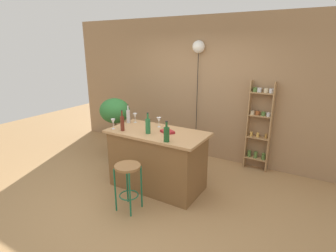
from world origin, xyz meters
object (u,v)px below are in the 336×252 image
(wine_glass_center, at_px, (159,120))
(wine_glass_right, at_px, (135,116))
(bottle_wine_red, at_px, (122,123))
(cookbook, at_px, (167,132))
(plant_stool, at_px, (117,148))
(spice_shelf, at_px, (259,125))
(pendant_globe_light, at_px, (199,48))
(bottle_olive_oil, at_px, (167,134))
(potted_plant, at_px, (115,114))
(wine_glass_left, at_px, (113,122))
(bottle_vinegar, at_px, (128,116))
(bar_stool, at_px, (128,176))
(bottle_spirits_clear, at_px, (148,126))

(wine_glass_center, relative_size, wine_glass_right, 1.00)
(bottle_wine_red, distance_m, cookbook, 0.72)
(plant_stool, bearing_deg, spice_shelf, 19.83)
(bottle_wine_red, height_order, pendant_globe_light, pendant_globe_light)
(bottle_olive_oil, bearing_deg, potted_plant, 152.99)
(bottle_olive_oil, distance_m, wine_glass_left, 1.05)
(plant_stool, height_order, potted_plant, potted_plant)
(bottle_olive_oil, distance_m, bottle_vinegar, 1.16)
(plant_stool, distance_m, bottle_vinegar, 1.18)
(spice_shelf, xyz_separation_m, cookbook, (-1.06, -1.47, 0.11))
(bar_stool, height_order, cookbook, cookbook)
(bottle_spirits_clear, distance_m, wine_glass_center, 0.37)
(bottle_vinegar, bearing_deg, wine_glass_center, 5.74)
(wine_glass_left, xyz_separation_m, wine_glass_right, (0.07, 0.48, 0.00))
(bar_stool, bearing_deg, spice_shelf, 61.38)
(bottle_olive_oil, xyz_separation_m, bottle_spirits_clear, (-0.43, 0.17, 0.01))
(wine_glass_center, xyz_separation_m, pendant_globe_light, (0.07, 1.32, 1.13))
(plant_stool, xyz_separation_m, bottle_olive_oil, (1.73, -0.88, 0.87))
(bottle_olive_oil, xyz_separation_m, pendant_globe_light, (-0.40, 1.85, 1.13))
(spice_shelf, distance_m, wine_glass_center, 1.87)
(wine_glass_center, bearing_deg, wine_glass_left, -141.43)
(wine_glass_center, height_order, wine_glass_right, same)
(pendant_globe_light, bearing_deg, bottle_wine_red, -104.35)
(bar_stool, bearing_deg, pendant_globe_light, 90.86)
(plant_stool, height_order, cookbook, cookbook)
(bar_stool, xyz_separation_m, spice_shelf, (1.23, 2.26, 0.35))
(potted_plant, height_order, wine_glass_center, potted_plant)
(bottle_vinegar, distance_m, cookbook, 0.88)
(spice_shelf, distance_m, plant_stool, 2.84)
(bar_stool, distance_m, potted_plant, 1.95)
(plant_stool, bearing_deg, potted_plant, 0.00)
(plant_stool, bearing_deg, pendant_globe_light, 36.01)
(bottle_vinegar, distance_m, wine_glass_center, 0.59)
(bottle_wine_red, xyz_separation_m, wine_glass_right, (-0.12, 0.48, -0.01))
(wine_glass_right, height_order, cookbook, wine_glass_right)
(wine_glass_left, relative_size, pendant_globe_light, 0.07)
(spice_shelf, distance_m, cookbook, 1.82)
(bottle_olive_oil, height_order, pendant_globe_light, pendant_globe_light)
(potted_plant, xyz_separation_m, bottle_wine_red, (0.88, -0.81, 0.14))
(plant_stool, bearing_deg, cookbook, -19.21)
(bottle_spirits_clear, height_order, cookbook, bottle_spirits_clear)
(bar_stool, height_order, spice_shelf, spice_shelf)
(potted_plant, relative_size, pendant_globe_light, 0.36)
(bar_stool, relative_size, wine_glass_left, 4.15)
(bottle_olive_oil, height_order, bottle_spirits_clear, bottle_spirits_clear)
(bottle_spirits_clear, bearing_deg, bottle_vinegar, 153.87)
(spice_shelf, xyz_separation_m, pendant_globe_light, (-1.26, 0.03, 1.34))
(bottle_olive_oil, relative_size, cookbook, 1.43)
(bottle_vinegar, height_order, wine_glass_center, bottle_vinegar)
(bar_stool, xyz_separation_m, bottle_wine_red, (-0.49, 0.51, 0.57))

